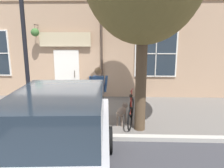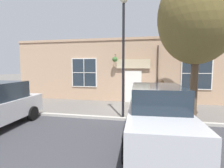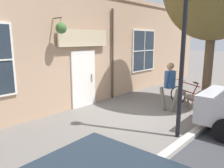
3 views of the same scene
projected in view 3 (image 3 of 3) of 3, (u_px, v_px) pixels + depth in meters
The scene contains 5 objects.
ground_plane at pixel (137, 116), 7.23m from camera, with size 90.00×90.00×0.00m, color #66605B.
storefront_facade at pixel (88, 49), 8.34m from camera, with size 0.95×18.00×4.28m.
pedestrian_walking at pixel (170, 82), 7.59m from camera, with size 0.76×0.60×1.72m.
dog_on_leash at pixel (189, 97), 8.01m from camera, with size 0.94×0.42×0.63m.
leaning_bicycle at pixel (190, 96), 8.27m from camera, with size 1.73×0.29×1.00m.
Camera 3 is at (4.04, -5.61, 2.50)m, focal length 35.00 mm.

